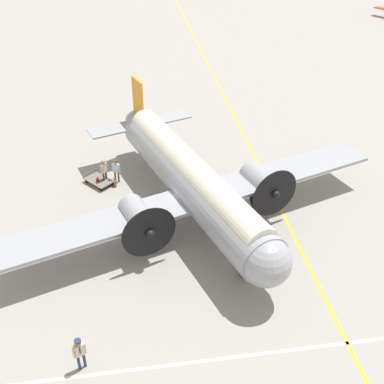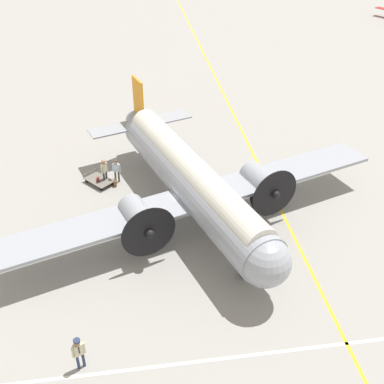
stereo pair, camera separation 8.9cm
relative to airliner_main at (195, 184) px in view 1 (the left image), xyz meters
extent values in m
plane|color=gray|center=(0.41, 0.14, -2.55)|extent=(300.00, 300.00, 0.00)
cube|color=gold|center=(0.41, -5.41, -2.54)|extent=(120.00, 0.16, 0.01)
cube|color=silver|center=(-10.06, 0.14, -2.54)|extent=(0.16, 120.00, 0.01)
cylinder|color=#9399A3|center=(0.41, 0.14, -0.14)|extent=(15.34, 7.39, 2.61)
cylinder|color=silver|center=(0.41, 0.14, 0.58)|extent=(14.38, 6.41, 1.83)
sphere|color=#9399A3|center=(-6.84, -2.32, -0.14)|extent=(2.48, 2.48, 2.48)
cylinder|color=#9399A3|center=(7.66, 2.60, -0.01)|extent=(3.29, 2.32, 1.44)
cube|color=orange|center=(8.19, 2.78, 1.82)|extent=(1.64, 0.67, 3.00)
cube|color=#9399A3|center=(8.01, 2.72, 0.12)|extent=(3.79, 7.47, 0.10)
cube|color=#9399A3|center=(-0.65, -0.22, -0.47)|extent=(9.71, 22.64, 0.20)
cylinder|color=#9399A3|center=(0.36, -4.02, -0.45)|extent=(2.94, 2.20, 1.44)
cylinder|color=black|center=(-1.00, -4.48, -0.45)|extent=(1.01, 2.87, 3.02)
sphere|color=black|center=(-1.12, -4.52, -0.45)|extent=(0.50, 0.50, 0.50)
cylinder|color=#9399A3|center=(-2.16, 3.41, -0.45)|extent=(2.94, 2.20, 1.44)
cylinder|color=black|center=(-3.52, 2.95, -0.45)|extent=(1.01, 2.87, 3.02)
sphere|color=black|center=(-3.64, 2.91, -0.45)|extent=(0.50, 0.50, 0.50)
cylinder|color=#4C4C51|center=(0.61, -3.94, -1.51)|extent=(0.18, 0.18, 0.97)
cylinder|color=black|center=(0.61, -3.94, -2.00)|extent=(1.14, 0.64, 1.10)
cylinder|color=#4C4C51|center=(-1.91, 3.50, -1.51)|extent=(0.18, 0.18, 0.97)
cylinder|color=black|center=(-1.91, 3.50, -2.00)|extent=(1.14, 0.64, 1.10)
cylinder|color=#4C4C51|center=(-5.25, -1.78, -1.76)|extent=(0.14, 0.14, 0.88)
cylinder|color=black|center=(-5.25, -1.78, -2.20)|extent=(0.72, 0.40, 0.70)
cylinder|color=navy|center=(-9.57, 6.22, -2.13)|extent=(0.12, 0.12, 0.84)
cylinder|color=navy|center=(-9.66, 6.45, -2.13)|extent=(0.12, 0.12, 0.84)
cube|color=beige|center=(-9.62, 6.33, -1.39)|extent=(0.33, 0.45, 0.63)
sphere|color=#8C6647|center=(-9.62, 6.33, -0.94)|extent=(0.28, 0.28, 0.28)
cylinder|color=beige|center=(-9.52, 6.10, -1.43)|extent=(0.10, 0.10, 0.60)
cylinder|color=beige|center=(-9.71, 6.57, -1.43)|extent=(0.10, 0.10, 0.60)
cube|color=black|center=(-9.71, 6.30, -1.32)|extent=(0.03, 0.05, 0.40)
cylinder|color=navy|center=(-9.62, 6.33, -0.82)|extent=(0.38, 0.38, 0.07)
cylinder|color=#2D2D33|center=(4.83, 5.32, -2.10)|extent=(0.13, 0.13, 0.89)
cylinder|color=#2D2D33|center=(4.62, 5.47, -2.10)|extent=(0.13, 0.13, 0.89)
cube|color=beige|center=(4.73, 5.40, -1.33)|extent=(0.46, 0.41, 0.66)
sphere|color=tan|center=(4.73, 5.40, -0.85)|extent=(0.30, 0.30, 0.30)
cylinder|color=beige|center=(4.94, 5.24, -1.36)|extent=(0.10, 0.10, 0.63)
cylinder|color=beige|center=(4.51, 5.55, -1.36)|extent=(0.10, 0.10, 0.63)
cylinder|color=#473D2D|center=(4.87, 4.72, -2.15)|extent=(0.12, 0.12, 0.80)
cylinder|color=#473D2D|center=(4.80, 4.50, -2.15)|extent=(0.12, 0.12, 0.80)
cube|color=silver|center=(4.83, 4.61, -1.45)|extent=(0.29, 0.42, 0.60)
sphere|color=tan|center=(4.83, 4.61, -1.02)|extent=(0.27, 0.27, 0.27)
cylinder|color=silver|center=(4.91, 4.84, -1.48)|extent=(0.09, 0.09, 0.57)
cylinder|color=silver|center=(4.76, 4.39, -1.48)|extent=(0.09, 0.09, 0.57)
cylinder|color=#473D2D|center=(4.83, 4.61, -0.90)|extent=(0.35, 0.35, 0.07)
cube|color=maroon|center=(4.68, 5.90, -2.33)|extent=(0.48, 0.16, 0.43)
cube|color=#551515|center=(4.68, 5.90, -2.08)|extent=(0.17, 0.11, 0.02)
cube|color=brown|center=(4.37, 4.76, -2.33)|extent=(0.46, 0.17, 0.44)
cube|color=#4A3520|center=(4.37, 4.76, -2.08)|extent=(0.16, 0.12, 0.02)
cube|color=#6B665B|center=(4.74, 5.84, -2.25)|extent=(2.21, 2.13, 0.04)
cube|color=#6B665B|center=(5.44, 6.45, -2.01)|extent=(0.79, 0.91, 0.04)
cylinder|color=#6B665B|center=(5.80, 6.03, -2.12)|extent=(0.04, 0.04, 0.22)
cylinder|color=#6B665B|center=(5.08, 6.86, -2.12)|extent=(0.04, 0.04, 0.22)
cylinder|color=black|center=(4.49, 5.02, -2.41)|extent=(0.25, 0.23, 0.28)
cylinder|color=black|center=(3.88, 5.72, -2.41)|extent=(0.25, 0.23, 0.28)
cylinder|color=black|center=(5.59, 5.97, -2.41)|extent=(0.25, 0.23, 0.28)
cylinder|color=black|center=(4.98, 6.67, -2.41)|extent=(0.25, 0.23, 0.28)
camera|label=1|loc=(-22.90, 3.53, 15.31)|focal=45.00mm
camera|label=2|loc=(-22.91, 3.44, 15.31)|focal=45.00mm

